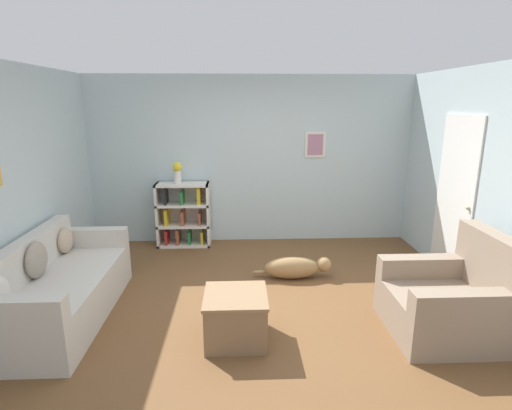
# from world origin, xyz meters

# --- Properties ---
(ground_plane) EXTENTS (14.00, 14.00, 0.00)m
(ground_plane) POSITION_xyz_m (0.00, 0.00, 0.00)
(ground_plane) COLOR brown
(wall_back) EXTENTS (5.60, 0.13, 2.60)m
(wall_back) POSITION_xyz_m (0.00, 2.25, 1.30)
(wall_back) COLOR silver
(wall_back) RESTS_ON ground_plane
(wall_left) EXTENTS (0.13, 5.00, 2.60)m
(wall_left) POSITION_xyz_m (-2.55, -0.00, 1.30)
(wall_left) COLOR silver
(wall_left) RESTS_ON ground_plane
(wall_right) EXTENTS (0.16, 5.00, 2.60)m
(wall_right) POSITION_xyz_m (2.55, 0.02, 1.29)
(wall_right) COLOR silver
(wall_right) RESTS_ON ground_plane
(couch) EXTENTS (0.86, 1.96, 0.84)m
(couch) POSITION_xyz_m (-2.07, -0.16, 0.32)
(couch) COLOR beige
(couch) RESTS_ON ground_plane
(bookshelf) EXTENTS (0.81, 0.36, 0.99)m
(bookshelf) POSITION_xyz_m (-1.06, 2.02, 0.48)
(bookshelf) COLOR silver
(bookshelf) RESTS_ON ground_plane
(recliner_chair) EXTENTS (1.03, 0.98, 1.00)m
(recliner_chair) POSITION_xyz_m (1.85, -0.60, 0.33)
(recliner_chair) COLOR gray
(recliner_chair) RESTS_ON ground_plane
(coffee_table) EXTENTS (0.59, 0.58, 0.46)m
(coffee_table) POSITION_xyz_m (-0.23, -0.64, 0.25)
(coffee_table) COLOR #846647
(coffee_table) RESTS_ON ground_plane
(dog) EXTENTS (1.01, 0.25, 0.28)m
(dog) POSITION_xyz_m (0.52, 0.69, 0.14)
(dog) COLOR #9E7A4C
(dog) RESTS_ON ground_plane
(vase) EXTENTS (0.14, 0.14, 0.32)m
(vase) POSITION_xyz_m (-1.12, 2.00, 1.18)
(vase) COLOR silver
(vase) RESTS_ON bookshelf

